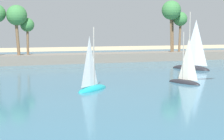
% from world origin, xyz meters
% --- Properties ---
extents(sea, '(220.00, 93.62, 0.06)m').
position_xyz_m(sea, '(0.00, 55.24, 0.03)').
color(sea, '#386B84').
rests_on(sea, ground).
extents(palm_headland, '(97.33, 6.00, 13.24)m').
position_xyz_m(palm_headland, '(-0.20, 62.02, 3.69)').
color(palm_headland, slate).
rests_on(palm_headland, ground).
extents(sailboat_near_shore, '(4.85, 7.06, 9.93)m').
position_xyz_m(sailboat_near_shore, '(26.04, 44.16, 0.96)').
color(sailboat_near_shore, black).
rests_on(sailboat_near_shore, sea).
extents(sailboat_mid_bay, '(4.65, 4.35, 7.12)m').
position_xyz_m(sailboat_mid_bay, '(5.29, 29.97, 0.70)').
color(sailboat_mid_bay, teal).
rests_on(sailboat_mid_bay, sea).
extents(sailboat_toward_headland, '(2.86, 4.70, 6.55)m').
position_xyz_m(sailboat_toward_headland, '(17.01, 30.98, 0.65)').
color(sailboat_toward_headland, black).
rests_on(sailboat_toward_headland, sea).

